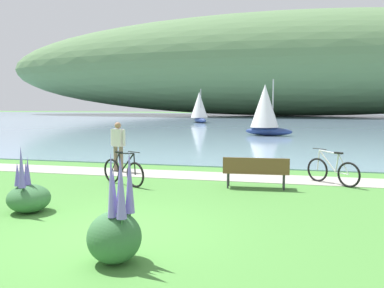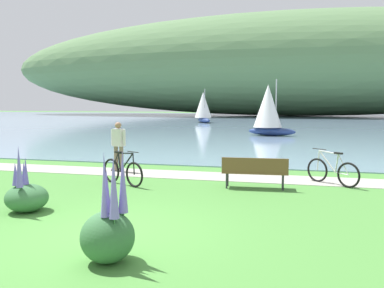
# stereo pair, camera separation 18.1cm
# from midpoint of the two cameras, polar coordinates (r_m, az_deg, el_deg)

# --- Properties ---
(ground_plane) EXTENTS (200.00, 200.00, 0.00)m
(ground_plane) POSITION_cam_midpoint_polar(r_m,az_deg,el_deg) (7.77, -11.92, -12.03)
(ground_plane) COLOR #478438
(bay_water) EXTENTS (180.00, 80.00, 0.04)m
(bay_water) POSITION_cam_midpoint_polar(r_m,az_deg,el_deg) (54.72, 10.15, 3.21)
(bay_water) COLOR #7A99B2
(bay_water) RESTS_ON ground
(distant_hillside) EXTENTS (112.36, 28.00, 18.68)m
(distant_hillside) POSITION_cam_midpoint_polar(r_m,az_deg,el_deg) (77.68, 13.05, 10.79)
(distant_hillside) COLOR #567A4C
(distant_hillside) RESTS_ON bay_water
(shoreline_path) EXTENTS (60.00, 1.50, 0.01)m
(shoreline_path) POSITION_cam_midpoint_polar(r_m,az_deg,el_deg) (13.35, -0.65, -4.39)
(shoreline_path) COLOR #A39E93
(shoreline_path) RESTS_ON ground
(park_bench_near_camera) EXTENTS (1.83, 0.60, 0.88)m
(park_bench_near_camera) POSITION_cam_midpoint_polar(r_m,az_deg,el_deg) (11.34, 8.49, -3.63)
(park_bench_near_camera) COLOR brown
(park_bench_near_camera) RESTS_ON ground
(bicycle_leaning_near_bench) EXTENTS (1.59, 0.88, 1.01)m
(bicycle_leaning_near_bench) POSITION_cam_midpoint_polar(r_m,az_deg,el_deg) (11.90, -10.04, -3.81)
(bicycle_leaning_near_bench) COLOR black
(bicycle_leaning_near_bench) RESTS_ON ground
(bicycle_beside_path) EXTENTS (1.39, 1.19, 1.01)m
(bicycle_beside_path) POSITION_cam_midpoint_polar(r_m,az_deg,el_deg) (12.47, 18.72, -3.59)
(bicycle_beside_path) COLOR black
(bicycle_beside_path) RESTS_ON ground
(person_at_shoreline) EXTENTS (0.59, 0.31, 1.71)m
(person_at_shoreline) POSITION_cam_midpoint_polar(r_m,az_deg,el_deg) (14.18, -10.69, 0.07)
(person_at_shoreline) COLOR #72604C
(person_at_shoreline) RESTS_ON ground
(echium_bush_closest_to_camera) EXTENTS (0.81, 0.81, 1.67)m
(echium_bush_closest_to_camera) POSITION_cam_midpoint_polar(r_m,az_deg,el_deg) (6.22, -11.57, -11.68)
(echium_bush_closest_to_camera) COLOR #386B3D
(echium_bush_closest_to_camera) RESTS_ON ground
(echium_bush_beside_closest) EXTENTS (0.92, 0.92, 1.47)m
(echium_bush_beside_closest) POSITION_cam_midpoint_polar(r_m,az_deg,el_deg) (9.56, -22.49, -6.76)
(echium_bush_beside_closest) COLOR #386B3D
(echium_bush_beside_closest) RESTS_ON ground
(sailboat_nearest_to_shore) EXTENTS (2.84, 3.40, 3.99)m
(sailboat_nearest_to_shore) POSITION_cam_midpoint_polar(r_m,az_deg,el_deg) (48.49, 0.92, 5.23)
(sailboat_nearest_to_shore) COLOR navy
(sailboat_nearest_to_shore) RESTS_ON bay_water
(sailboat_mid_bay) EXTENTS (3.53, 2.38, 4.00)m
(sailboat_mid_bay) POSITION_cam_midpoint_polar(r_m,az_deg,el_deg) (29.66, 10.07, 4.83)
(sailboat_mid_bay) COLOR navy
(sailboat_mid_bay) RESTS_ON bay_water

